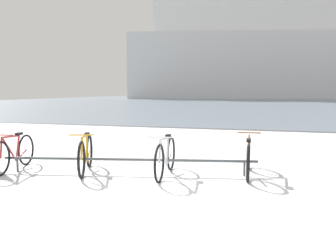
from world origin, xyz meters
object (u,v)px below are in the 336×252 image
ferry_ship (252,50)px  bicycle_1 (86,154)px  bicycle_0 (14,153)px  bicycle_3 (248,157)px  bicycle_2 (166,157)px

ferry_ship → bicycle_1: bearing=-89.2°
bicycle_0 → bicycle_1: (1.49, 0.23, 0.01)m
bicycle_0 → bicycle_3: 4.66m
bicycle_3 → ferry_ship: size_ratio=0.04×
bicycle_2 → ferry_ship: ferry_ship is taller
bicycle_1 → bicycle_2: (1.59, 0.16, 0.00)m
ferry_ship → bicycle_2: bearing=-87.8°
bicycle_2 → ferry_ship: 65.58m
bicycle_0 → bicycle_2: size_ratio=0.95×
bicycle_3 → ferry_ship: bearing=93.6°
bicycle_0 → ferry_ship: size_ratio=0.03×
bicycle_3 → ferry_ship: (-4.01, 64.40, 8.91)m
bicycle_1 → bicycle_2: bearing=5.7°
bicycle_0 → bicycle_2: bearing=7.1°
bicycle_1 → ferry_ship: bearing=90.8°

